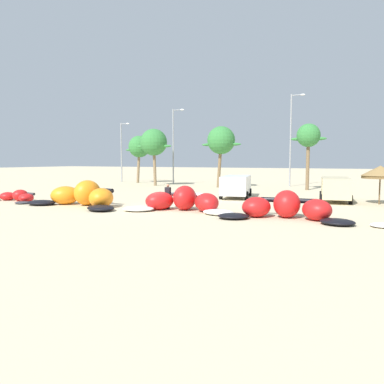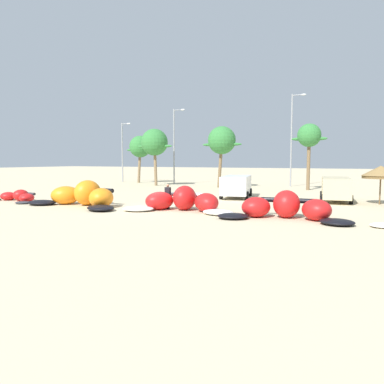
% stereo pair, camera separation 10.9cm
% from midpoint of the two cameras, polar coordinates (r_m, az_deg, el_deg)
% --- Properties ---
extents(ground_plane, '(260.00, 260.00, 0.00)m').
position_cam_midpoint_polar(ground_plane, '(24.76, -6.06, -2.49)').
color(ground_plane, beige).
extents(kite_far_left, '(5.39, 2.74, 0.88)m').
position_cam_midpoint_polar(kite_far_left, '(31.95, -24.96, -0.65)').
color(kite_far_left, '#333338').
rests_on(kite_far_left, ground).
extents(kite_left, '(8.18, 4.17, 1.77)m').
position_cam_midpoint_polar(kite_left, '(26.94, -16.16, -0.61)').
color(kite_left, black).
rests_on(kite_left, ground).
extents(kite_left_of_center, '(7.33, 3.88, 1.56)m').
position_cam_midpoint_polar(kite_left_of_center, '(23.40, -1.31, -1.43)').
color(kite_left_of_center, white).
rests_on(kite_left_of_center, ground).
extents(kite_center, '(7.32, 3.55, 1.52)m').
position_cam_midpoint_polar(kite_center, '(20.83, 14.19, -2.38)').
color(kite_center, black).
rests_on(kite_center, ground).
extents(beach_umbrella_near_van, '(2.60, 2.60, 2.78)m').
position_cam_midpoint_polar(beach_umbrella_near_van, '(29.75, 26.91, 2.73)').
color(beach_umbrella_near_van, brown).
rests_on(beach_umbrella_near_van, ground).
extents(parked_van, '(2.66, 5.05, 1.84)m').
position_cam_midpoint_polar(parked_van, '(30.60, 21.14, 0.66)').
color(parked_van, beige).
rests_on(parked_van, ground).
extents(parked_car_second, '(3.16, 5.55, 1.84)m').
position_cam_midpoint_polar(parked_car_second, '(31.95, 6.90, 1.12)').
color(parked_car_second, white).
rests_on(parked_car_second, ground).
extents(person_near_kites, '(0.36, 0.24, 1.62)m').
position_cam_midpoint_polar(person_near_kites, '(24.36, -3.58, -0.65)').
color(person_near_kites, '#383842').
rests_on(person_near_kites, ground).
extents(palm_leftmost, '(4.53, 3.02, 6.57)m').
position_cam_midpoint_polar(palm_leftmost, '(53.07, -7.84, 6.80)').
color(palm_leftmost, '#7F6647').
rests_on(palm_leftmost, ground).
extents(palm_left, '(4.98, 3.32, 7.04)m').
position_cam_midpoint_polar(palm_left, '(46.94, -5.67, 7.48)').
color(palm_left, '#7F6647').
rests_on(palm_left, ground).
extents(palm_left_of_gap, '(4.81, 3.21, 7.05)m').
position_cam_midpoint_polar(palm_left_of_gap, '(43.49, 4.63, 7.77)').
color(palm_left_of_gap, brown).
rests_on(palm_left_of_gap, ground).
extents(palm_center_left, '(3.69, 2.46, 7.00)m').
position_cam_midpoint_polar(palm_center_left, '(41.65, 17.49, 8.04)').
color(palm_center_left, brown).
rests_on(palm_center_left, ground).
extents(lamppost_west, '(1.55, 0.24, 8.56)m').
position_cam_midpoint_polar(lamppost_west, '(55.74, -10.42, 6.45)').
color(lamppost_west, gray).
rests_on(lamppost_west, ground).
extents(lamppost_west_center, '(1.67, 0.24, 9.76)m').
position_cam_midpoint_polar(lamppost_west_center, '(49.24, -2.57, 7.48)').
color(lamppost_west_center, gray).
rests_on(lamppost_west_center, ground).
extents(lamppost_east_center, '(1.67, 0.24, 10.97)m').
position_cam_midpoint_polar(lamppost_east_center, '(46.72, 15.10, 8.21)').
color(lamppost_east_center, gray).
rests_on(lamppost_east_center, ground).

